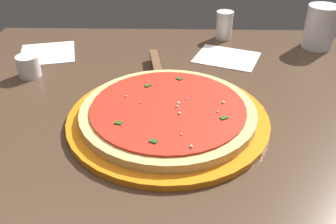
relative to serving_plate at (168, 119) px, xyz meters
name	(u,v)px	position (x,y,z in m)	size (l,w,h in m)	color
restaurant_table	(159,166)	(-0.03, -0.02, -0.14)	(0.90, 0.94, 0.74)	black
serving_plate	(168,119)	(0.00, 0.00, 0.00)	(0.36, 0.36, 0.01)	orange
pizza	(168,111)	(0.00, 0.00, 0.02)	(0.32, 0.32, 0.02)	#DBB26B
pizza_server	(158,72)	(-0.17, -0.03, 0.01)	(0.22, 0.08, 0.01)	silver
cup_tall_drink	(320,27)	(-0.36, 0.38, 0.05)	(0.08, 0.08, 0.11)	silver
cup_small_sauce	(29,66)	(-0.18, -0.31, 0.02)	(0.05, 0.05, 0.05)	silver
napkin_folded_right	(227,57)	(-0.28, 0.14, 0.00)	(0.12, 0.15, 0.00)	white
napkin_loose_left	(47,53)	(-0.30, -0.31, 0.00)	(0.13, 0.13, 0.00)	white
parmesan_shaker	(224,25)	(-0.42, 0.14, 0.03)	(0.05, 0.05, 0.07)	silver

